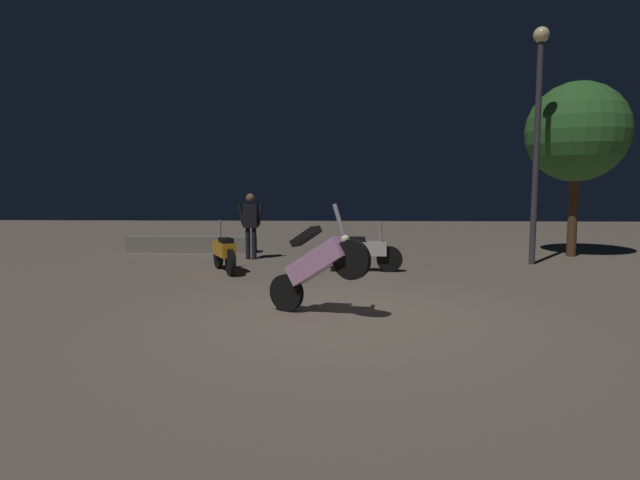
{
  "coord_description": "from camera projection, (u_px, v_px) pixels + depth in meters",
  "views": [
    {
      "loc": [
        -0.1,
        -7.46,
        1.89
      ],
      "look_at": [
        -0.39,
        1.0,
        1.0
      ],
      "focal_mm": 29.53,
      "sensor_mm": 36.0,
      "label": 1
    }
  ],
  "objects": [
    {
      "name": "motorcycle_orange_parked_left",
      "position": [
        224.0,
        252.0,
        11.41
      ],
      "size": [
        0.82,
        1.54,
        1.11
      ],
      "rotation": [
        0.0,
        0.0,
        2.02
      ],
      "color": "black",
      "rests_on": "ground_plane"
    },
    {
      "name": "planter_wall_low",
      "position": [
        192.0,
        244.0,
        14.79
      ],
      "size": [
        3.62,
        0.5,
        0.45
      ],
      "color": "gray",
      "rests_on": "ground_plane"
    },
    {
      "name": "person_rider_beside",
      "position": [
        251.0,
        220.0,
        13.3
      ],
      "size": [
        0.67,
        0.26,
        1.67
      ],
      "rotation": [
        0.0,
        0.0,
        1.5
      ],
      "color": "black",
      "rests_on": "ground_plane"
    },
    {
      "name": "ground_plane",
      "position": [
        345.0,
        316.0,
        7.61
      ],
      "size": [
        40.0,
        40.0,
        0.0
      ],
      "primitive_type": "plane",
      "color": "#756656"
    },
    {
      "name": "motorcycle_pink_foreground",
      "position": [
        317.0,
        265.0,
        7.55
      ],
      "size": [
        1.49,
        0.91,
        1.63
      ],
      "rotation": [
        0.0,
        0.0,
        -0.52
      ],
      "color": "black",
      "rests_on": "ground_plane"
    },
    {
      "name": "tree_left_bg",
      "position": [
        577.0,
        133.0,
        13.62
      ],
      "size": [
        2.57,
        2.57,
        4.54
      ],
      "color": "#4C331E",
      "rests_on": "ground_plane"
    },
    {
      "name": "streetlamp_near",
      "position": [
        538.0,
        118.0,
        12.2
      ],
      "size": [
        0.36,
        0.36,
        5.48
      ],
      "color": "#38383D",
      "rests_on": "ground_plane"
    },
    {
      "name": "motorcycle_white_parked_right",
      "position": [
        364.0,
        252.0,
        11.44
      ],
      "size": [
        1.66,
        0.33,
        1.11
      ],
      "rotation": [
        0.0,
        0.0,
        6.25
      ],
      "color": "black",
      "rests_on": "ground_plane"
    }
  ]
}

